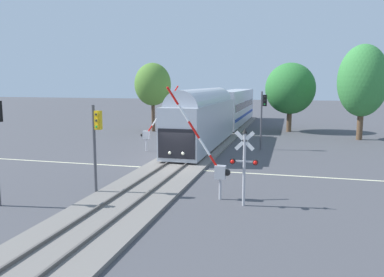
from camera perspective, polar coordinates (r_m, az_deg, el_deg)
The scene contains 12 objects.
ground_plane at distance 27.30m, azimuth -2.72°, elevation -4.50°, with size 220.00×220.00×0.00m, color #47474C.
road_centre_stripe at distance 27.30m, azimuth -2.72°, elevation -4.49°, with size 44.00×0.20×0.01m.
railway_track at distance 27.28m, azimuth -2.72°, elevation -4.30°, with size 4.40×80.00×0.32m.
commuter_train at distance 45.32m, azimuth 4.44°, elevation 4.16°, with size 3.04×39.78×5.16m.
crossing_gate_near at distance 20.00m, azimuth 3.32°, elevation -3.52°, with size 3.42×0.40×5.83m.
crossing_signal_mast at distance 18.93m, azimuth 7.71°, elevation -3.06°, with size 1.36×0.44×3.83m.
crossing_gate_far at distance 34.09m, azimuth -6.28°, elevation 1.35°, with size 3.53×0.40×5.75m.
traffic_signal_far_side at distance 35.08m, azimuth 10.44°, elevation 4.03°, with size 0.53×0.38×5.24m.
traffic_signal_median at distance 21.11m, azimuth -13.95°, elevation 0.48°, with size 0.53×0.38×4.87m.
oak_behind_train at distance 47.88m, azimuth -5.81°, elevation 7.93°, with size 4.45×4.45×8.39m.
elm_centre_background at distance 48.79m, azimuth 14.30°, elevation 7.15°, with size 6.01×6.01×8.39m.
maple_right_background at distance 44.26m, azimuth 23.88°, elevation 7.78°, with size 5.05×5.05×9.95m.
Camera 1 is at (7.92, -25.41, 6.05)m, focal length 36.14 mm.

